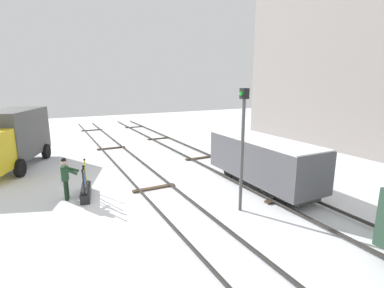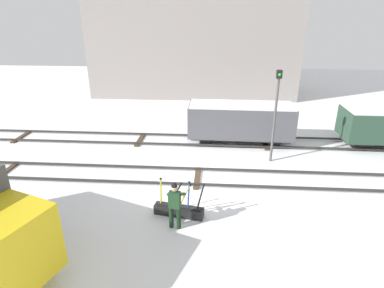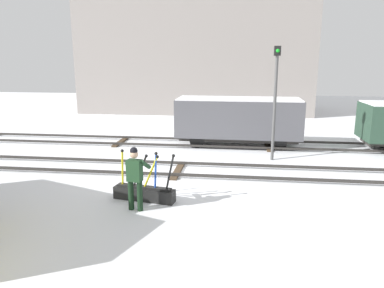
% 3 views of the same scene
% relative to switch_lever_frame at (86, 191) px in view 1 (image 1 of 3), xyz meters
% --- Properties ---
extents(ground_plane, '(60.00, 60.00, 0.00)m').
position_rel_switch_lever_frame_xyz_m(ground_plane, '(0.50, 2.79, -0.25)').
color(ground_plane, white).
extents(track_main_line, '(44.00, 1.94, 0.18)m').
position_rel_switch_lever_frame_xyz_m(track_main_line, '(0.50, 2.79, -0.14)').
color(track_main_line, '#2D2B28').
rests_on(track_main_line, ground_plane).
extents(track_siding_near, '(44.00, 1.94, 0.18)m').
position_rel_switch_lever_frame_xyz_m(track_siding_near, '(0.50, 7.08, -0.15)').
color(track_siding_near, '#2D2B28').
rests_on(track_siding_near, ground_plane).
extents(switch_lever_frame, '(1.85, 0.67, 1.45)m').
position_rel_switch_lever_frame_xyz_m(switch_lever_frame, '(0.00, 0.00, 0.00)').
color(switch_lever_frame, black).
rests_on(switch_lever_frame, ground_plane).
extents(rail_worker, '(0.61, 0.72, 1.73)m').
position_rel_switch_lever_frame_xyz_m(rail_worker, '(-0.05, -0.69, 0.72)').
color(rail_worker, black).
rests_on(rail_worker, ground_plane).
extents(delivery_truck, '(6.52, 4.14, 3.15)m').
position_rel_switch_lever_frame_xyz_m(delivery_truck, '(-6.06, -3.04, 1.49)').
color(delivery_truck, gold).
rests_on(delivery_truck, ground_plane).
extents(signal_post, '(0.24, 0.32, 4.43)m').
position_rel_switch_lever_frame_xyz_m(signal_post, '(4.00, 4.86, 2.42)').
color(signal_post, '#4C4C4C').
rests_on(signal_post, ground_plane).
extents(apartment_building, '(17.42, 7.02, 12.84)m').
position_rel_switch_lever_frame_xyz_m(apartment_building, '(-0.71, 19.52, 6.17)').
color(apartment_building, gray).
rests_on(apartment_building, ground_plane).
extents(freight_car_back_track, '(5.65, 2.06, 2.23)m').
position_rel_switch_lever_frame_xyz_m(freight_car_back_track, '(2.61, 7.08, 1.04)').
color(freight_car_back_track, '#2D2B28').
rests_on(freight_car_back_track, ground_plane).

